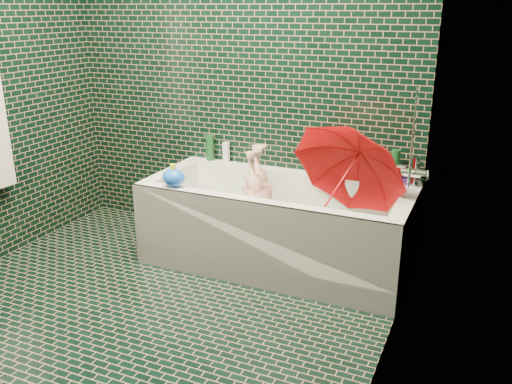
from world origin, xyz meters
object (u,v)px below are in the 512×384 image
at_px(child, 264,218).
at_px(rubber_duck, 360,173).
at_px(umbrella, 340,183).
at_px(bath_toy, 174,177).
at_px(bathtub, 276,234).

distance_m(child, rubber_duck, 0.69).
height_order(umbrella, bath_toy, umbrella).
relative_size(child, bath_toy, 6.37).
xyz_separation_m(child, bath_toy, (-0.49, -0.30, 0.30)).
distance_m(child, bath_toy, 0.65).
bearing_deg(bathtub, bath_toy, -153.66).
bearing_deg(umbrella, rubber_duck, 103.59).
relative_size(child, rubber_duck, 8.78).
height_order(bathtub, bath_toy, bath_toy).
distance_m(bathtub, child, 0.13).
relative_size(rubber_duck, bath_toy, 0.73).
bearing_deg(child, umbrella, 79.59).
bearing_deg(umbrella, bath_toy, -145.55).
xyz_separation_m(umbrella, rubber_duck, (0.03, 0.36, -0.03)).
height_order(bathtub, umbrella, umbrella).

